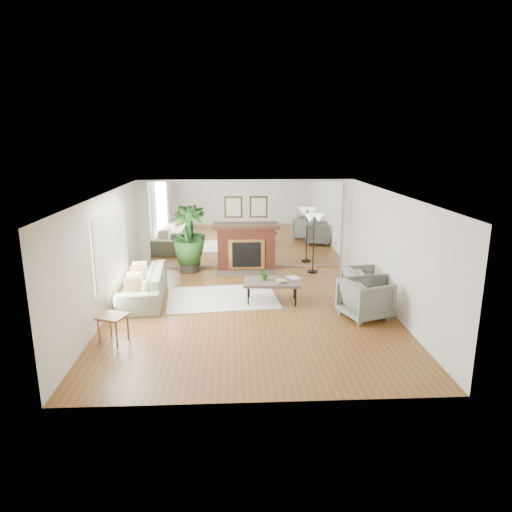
{
  "coord_description": "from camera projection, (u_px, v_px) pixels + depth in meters",
  "views": [
    {
      "loc": [
        -0.34,
        -9.16,
        3.57
      ],
      "look_at": [
        0.14,
        0.6,
        1.07
      ],
      "focal_mm": 32.0,
      "sensor_mm": 36.0,
      "label": 1
    }
  ],
  "objects": [
    {
      "name": "side_table",
      "position": [
        113.0,
        320.0,
        8.18
      ],
      "size": [
        0.58,
        0.58,
        0.52
      ],
      "rotation": [
        0.0,
        0.0,
        -0.34
      ],
      "color": "#915F3A",
      "rests_on": "ground"
    },
    {
      "name": "book",
      "position": [
        289.0,
        279.0,
        10.33
      ],
      "size": [
        0.33,
        0.38,
        0.02
      ],
      "primitive_type": "imported",
      "rotation": [
        0.0,
        0.0,
        0.4
      ],
      "color": "#915F3A",
      "rests_on": "coffee_table"
    },
    {
      "name": "sofa",
      "position": [
        142.0,
        285.0,
        10.42
      ],
      "size": [
        1.12,
        2.47,
        0.7
      ],
      "primitive_type": "imported",
      "rotation": [
        0.0,
        0.0,
        -1.5
      ],
      "color": "slate",
      "rests_on": "ground"
    },
    {
      "name": "armchair_front",
      "position": [
        365.0,
        299.0,
        9.34
      ],
      "size": [
        1.13,
        1.12,
        0.81
      ],
      "primitive_type": "imported",
      "rotation": [
        0.0,
        0.0,
        1.91
      ],
      "color": "slate",
      "rests_on": "ground"
    },
    {
      "name": "tabletop_plant",
      "position": [
        264.0,
        273.0,
        10.23
      ],
      "size": [
        0.31,
        0.28,
        0.31
      ],
      "primitive_type": "imported",
      "rotation": [
        0.0,
        0.0,
        0.16
      ],
      "color": "#275820",
      "rests_on": "coffee_table"
    },
    {
      "name": "ground",
      "position": [
        251.0,
        311.0,
        9.77
      ],
      "size": [
        7.0,
        7.0,
        0.0
      ],
      "primitive_type": "plane",
      "color": "brown",
      "rests_on": "ground"
    },
    {
      "name": "window_panel",
      "position": [
        111.0,
        247.0,
        9.68
      ],
      "size": [
        0.04,
        2.4,
        1.5
      ],
      "primitive_type": "cube",
      "color": "#B2E09E",
      "rests_on": "wall_left"
    },
    {
      "name": "potted_ficus",
      "position": [
        188.0,
        238.0,
        12.45
      ],
      "size": [
        0.9,
        0.9,
        1.81
      ],
      "color": "black",
      "rests_on": "ground"
    },
    {
      "name": "fruit_bowl",
      "position": [
        281.0,
        281.0,
        10.06
      ],
      "size": [
        0.29,
        0.29,
        0.06
      ],
      "primitive_type": "imported",
      "rotation": [
        0.0,
        0.0,
        0.32
      ],
      "color": "#915F3A",
      "rests_on": "coffee_table"
    },
    {
      "name": "fireplace",
      "position": [
        246.0,
        247.0,
        12.76
      ],
      "size": [
        1.85,
        0.83,
        2.05
      ],
      "color": "brown",
      "rests_on": "ground"
    },
    {
      "name": "wall_back",
      "position": [
        246.0,
        224.0,
        12.84
      ],
      "size": [
        6.0,
        0.02,
        2.5
      ],
      "primitive_type": "cube",
      "color": "silver",
      "rests_on": "ground"
    },
    {
      "name": "armchair_back",
      "position": [
        365.0,
        285.0,
        10.28
      ],
      "size": [
        0.96,
        0.94,
        0.78
      ],
      "primitive_type": "imported",
      "rotation": [
        0.0,
        0.0,
        1.7
      ],
      "color": "slate",
      "rests_on": "ground"
    },
    {
      "name": "floor_lamp",
      "position": [
        314.0,
        223.0,
        12.28
      ],
      "size": [
        0.53,
        0.3,
        1.63
      ],
      "color": "black",
      "rests_on": "ground"
    },
    {
      "name": "wall_left",
      "position": [
        105.0,
        256.0,
        9.32
      ],
      "size": [
        0.02,
        7.0,
        2.5
      ],
      "primitive_type": "cube",
      "color": "silver",
      "rests_on": "ground"
    },
    {
      "name": "mirror_panel",
      "position": [
        246.0,
        225.0,
        12.82
      ],
      "size": [
        5.4,
        0.04,
        2.4
      ],
      "primitive_type": "cube",
      "color": "silver",
      "rests_on": "wall_back"
    },
    {
      "name": "area_rug",
      "position": [
        222.0,
        298.0,
        10.55
      ],
      "size": [
        2.65,
        2.01,
        0.03
      ],
      "primitive_type": "cube",
      "rotation": [
        0.0,
        0.0,
        0.1
      ],
      "color": "silver",
      "rests_on": "ground"
    },
    {
      "name": "wall_right",
      "position": [
        392.0,
        253.0,
        9.6
      ],
      "size": [
        0.02,
        7.0,
        2.5
      ],
      "primitive_type": "cube",
      "color": "silver",
      "rests_on": "ground"
    },
    {
      "name": "coffee_table",
      "position": [
        272.0,
        283.0,
        10.2
      ],
      "size": [
        1.3,
        0.82,
        0.5
      ],
      "rotation": [
        0.0,
        0.0,
        -0.07
      ],
      "color": "#564E44",
      "rests_on": "ground"
    }
  ]
}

